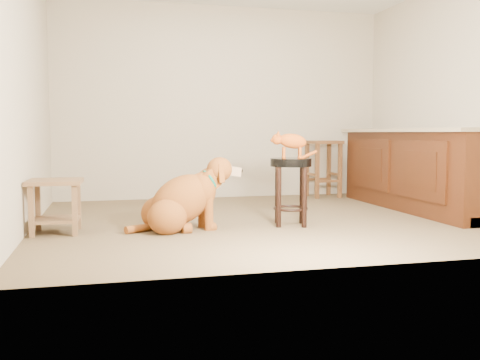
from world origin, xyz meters
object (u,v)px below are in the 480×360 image
object	(u,v)px
golden_retriever	(183,201)
side_table	(56,198)
padded_stool	(291,178)
tabby_kitten	(290,142)
wood_stool	(323,168)

from	to	relation	value
golden_retriever	side_table	bearing A→B (deg)	164.89
padded_stool	golden_retriever	bearing A→B (deg)	-179.17
golden_retriever	tabby_kitten	distance (m)	1.17
wood_stool	golden_retriever	xyz separation A→B (m)	(-2.25, -2.09, -0.14)
side_table	golden_retriever	size ratio (longest dim) A/B	0.43
padded_stool	wood_stool	world-z (taller)	wood_stool
golden_retriever	padded_stool	bearing A→B (deg)	-7.76
tabby_kitten	wood_stool	bearing A→B (deg)	74.49
padded_stool	side_table	bearing A→B (deg)	177.03
padded_stool	wood_stool	size ratio (longest dim) A/B	0.83
side_table	padded_stool	bearing A→B (deg)	-2.97
padded_stool	golden_retriever	distance (m)	1.06
padded_stool	tabby_kitten	world-z (taller)	tabby_kitten
side_table	tabby_kitten	distance (m)	2.21
tabby_kitten	golden_retriever	bearing A→B (deg)	-164.08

